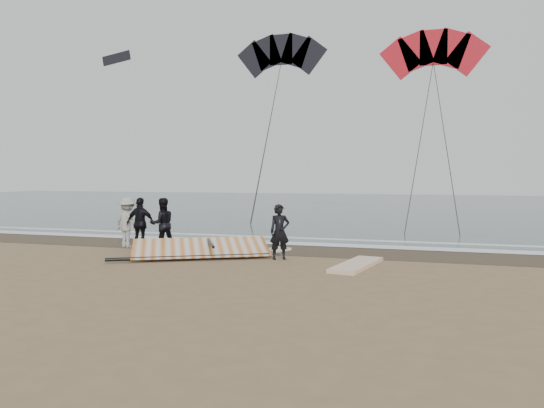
{
  "coord_description": "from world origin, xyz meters",
  "views": [
    {
      "loc": [
        4.47,
        -12.5,
        2.45
      ],
      "look_at": [
        -0.4,
        3.0,
        1.6
      ],
      "focal_mm": 35.0,
      "sensor_mm": 36.0,
      "label": 1
    }
  ],
  "objects_px": {
    "board_white": "(357,265)",
    "board_cream": "(264,252)",
    "man_main": "(280,232)",
    "sail_rig": "(201,250)"
  },
  "relations": [
    {
      "from": "board_cream",
      "to": "sail_rig",
      "type": "distance_m",
      "value": 2.01
    },
    {
      "from": "board_white",
      "to": "board_cream",
      "type": "height_order",
      "value": "board_white"
    },
    {
      "from": "sail_rig",
      "to": "board_white",
      "type": "bearing_deg",
      "value": -5.16
    },
    {
      "from": "man_main",
      "to": "sail_rig",
      "type": "distance_m",
      "value": 2.54
    },
    {
      "from": "man_main",
      "to": "sail_rig",
      "type": "height_order",
      "value": "man_main"
    },
    {
      "from": "man_main",
      "to": "board_cream",
      "type": "relative_size",
      "value": 0.76
    },
    {
      "from": "board_cream",
      "to": "sail_rig",
      "type": "bearing_deg",
      "value": -120.65
    },
    {
      "from": "man_main",
      "to": "sail_rig",
      "type": "xyz_separation_m",
      "value": [
        -2.46,
        -0.16,
        -0.62
      ]
    },
    {
      "from": "board_cream",
      "to": "board_white",
      "type": "bearing_deg",
      "value": -3.89
    },
    {
      "from": "man_main",
      "to": "sail_rig",
      "type": "relative_size",
      "value": 0.38
    }
  ]
}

